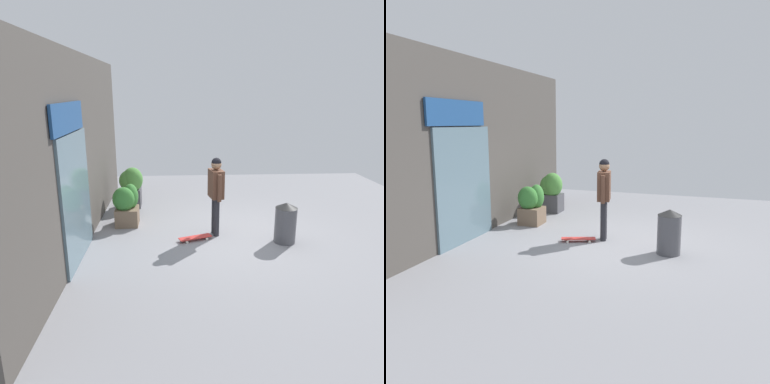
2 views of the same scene
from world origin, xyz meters
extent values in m
plane|color=gray|center=(0.00, 0.00, 0.00)|extent=(12.00, 12.00, 0.00)
cube|color=#4C4742|center=(0.00, 3.16, 1.95)|extent=(8.60, 0.25, 3.91)
cube|color=slate|center=(-0.96, 3.01, 1.22)|extent=(1.89, 0.06, 2.44)
cube|color=navy|center=(-1.13, 2.99, 2.72)|extent=(1.87, 0.05, 0.51)
cylinder|color=#28282D|center=(0.01, 0.24, 0.44)|extent=(0.13, 0.13, 0.88)
cylinder|color=#28282D|center=(0.16, 0.27, 0.44)|extent=(0.13, 0.13, 0.88)
cube|color=brown|center=(0.09, 0.25, 1.19)|extent=(0.47, 0.33, 0.62)
cylinder|color=brown|center=(-0.17, 0.21, 1.16)|extent=(0.09, 0.09, 0.59)
cylinder|color=brown|center=(0.34, 0.30, 1.16)|extent=(0.09, 0.09, 0.59)
sphere|color=#997051|center=(0.09, 0.25, 1.62)|extent=(0.23, 0.23, 0.23)
sphere|color=black|center=(0.09, 0.25, 1.66)|extent=(0.22, 0.22, 0.22)
cube|color=red|center=(-0.23, 0.73, 0.07)|extent=(0.43, 0.76, 0.02)
cylinder|color=silver|center=(-0.40, 0.91, 0.03)|extent=(0.05, 0.06, 0.05)
cylinder|color=silver|center=(-0.21, 0.98, 0.03)|extent=(0.05, 0.06, 0.05)
cylinder|color=silver|center=(-0.24, 0.47, 0.03)|extent=(0.05, 0.06, 0.05)
cylinder|color=silver|center=(-0.05, 0.54, 0.03)|extent=(0.05, 0.06, 0.05)
cube|color=brown|center=(0.81, 2.31, 0.21)|extent=(0.57, 0.54, 0.43)
ellipsoid|color=#387A33|center=(0.72, 2.37, 0.68)|extent=(0.39, 0.52, 0.59)
ellipsoid|color=#387A33|center=(0.92, 2.22, 0.69)|extent=(0.41, 0.37, 0.62)
cube|color=#47474C|center=(2.27, 2.34, 0.26)|extent=(0.54, 0.50, 0.52)
ellipsoid|color=#4C8C3D|center=(2.31, 2.35, 0.77)|extent=(0.40, 0.41, 0.58)
ellipsoid|color=#4C8C3D|center=(2.15, 2.37, 0.77)|extent=(0.45, 0.59, 0.60)
ellipsoid|color=#4C8C3D|center=(2.15, 2.30, 0.80)|extent=(0.50, 0.56, 0.67)
cylinder|color=#4C4C51|center=(-0.42, -1.19, 0.39)|extent=(0.46, 0.46, 0.77)
cone|color=black|center=(-0.42, -1.19, 0.83)|extent=(0.47, 0.47, 0.11)
camera|label=1|loc=(-7.59, 1.22, 3.19)|focal=34.06mm
camera|label=2|loc=(-7.95, -1.87, 2.52)|focal=36.78mm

